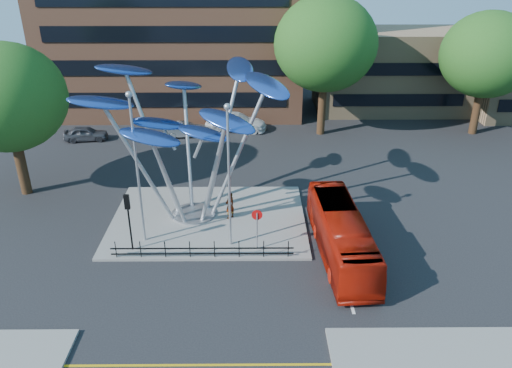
{
  "coord_description": "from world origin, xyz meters",
  "views": [
    {
      "loc": [
        1.77,
        -21.28,
        15.57
      ],
      "look_at": [
        1.96,
        4.0,
        3.48
      ],
      "focal_mm": 35.0,
      "sensor_mm": 36.0,
      "label": 1
    }
  ],
  "objects_px": {
    "tree_left": "(6,98)",
    "parked_car_left": "(86,134)",
    "traffic_light_island": "(128,211)",
    "no_entry_sign_island": "(257,223)",
    "red_bus": "(341,234)",
    "parked_car_right": "(236,122)",
    "street_lamp_right": "(229,165)",
    "tree_far": "(487,55)",
    "leaf_sculpture": "(186,112)",
    "tree_right": "(326,44)",
    "pedestrian": "(230,206)",
    "street_lamp_left": "(136,157)",
    "parked_car_mid": "(185,130)"
  },
  "relations": [
    {
      "from": "red_bus",
      "to": "tree_left",
      "type": "bearing_deg",
      "value": 155.78
    },
    {
      "from": "tree_far",
      "to": "red_bus",
      "type": "relative_size",
      "value": 1.14
    },
    {
      "from": "no_entry_sign_island",
      "to": "red_bus",
      "type": "distance_m",
      "value": 4.64
    },
    {
      "from": "parked_car_mid",
      "to": "parked_car_right",
      "type": "xyz_separation_m",
      "value": [
        4.5,
        1.69,
        0.17
      ]
    },
    {
      "from": "tree_right",
      "to": "parked_car_mid",
      "type": "relative_size",
      "value": 3.07
    },
    {
      "from": "leaf_sculpture",
      "to": "parked_car_right",
      "type": "bearing_deg",
      "value": 81.97
    },
    {
      "from": "tree_far",
      "to": "pedestrian",
      "type": "xyz_separation_m",
      "value": [
        -21.65,
        -15.96,
        -6.08
      ]
    },
    {
      "from": "tree_left",
      "to": "parked_car_right",
      "type": "height_order",
      "value": "tree_left"
    },
    {
      "from": "tree_right",
      "to": "street_lamp_right",
      "type": "bearing_deg",
      "value": -111.54
    },
    {
      "from": "tree_right",
      "to": "street_lamp_right",
      "type": "xyz_separation_m",
      "value": [
        -7.5,
        -19.0,
        -2.94
      ]
    },
    {
      "from": "red_bus",
      "to": "parked_car_mid",
      "type": "bearing_deg",
      "value": 116.26
    },
    {
      "from": "street_lamp_left",
      "to": "leaf_sculpture",
      "type": "bearing_deg",
      "value": 52.6
    },
    {
      "from": "red_bus",
      "to": "parked_car_right",
      "type": "relative_size",
      "value": 1.67
    },
    {
      "from": "tree_far",
      "to": "red_bus",
      "type": "distance_m",
      "value": 25.82
    },
    {
      "from": "pedestrian",
      "to": "parked_car_mid",
      "type": "bearing_deg",
      "value": -114.71
    },
    {
      "from": "pedestrian",
      "to": "parked_car_left",
      "type": "relative_size",
      "value": 0.47
    },
    {
      "from": "tree_right",
      "to": "leaf_sculpture",
      "type": "bearing_deg",
      "value": -123.31
    },
    {
      "from": "leaf_sculpture",
      "to": "street_lamp_left",
      "type": "height_order",
      "value": "leaf_sculpture"
    },
    {
      "from": "street_lamp_right",
      "to": "parked_car_right",
      "type": "bearing_deg",
      "value": 90.77
    },
    {
      "from": "tree_far",
      "to": "parked_car_mid",
      "type": "height_order",
      "value": "tree_far"
    },
    {
      "from": "tree_left",
      "to": "street_lamp_left",
      "type": "relative_size",
      "value": 1.17
    },
    {
      "from": "no_entry_sign_island",
      "to": "tree_left",
      "type": "bearing_deg",
      "value": 154.93
    },
    {
      "from": "tree_far",
      "to": "street_lamp_left",
      "type": "distance_m",
      "value": 32.37
    },
    {
      "from": "pedestrian",
      "to": "parked_car_mid",
      "type": "height_order",
      "value": "pedestrian"
    },
    {
      "from": "tree_far",
      "to": "parked_car_left",
      "type": "distance_m",
      "value": 35.57
    },
    {
      "from": "traffic_light_island",
      "to": "parked_car_left",
      "type": "bearing_deg",
      "value": 113.96
    },
    {
      "from": "red_bus",
      "to": "parked_car_right",
      "type": "xyz_separation_m",
      "value": [
        -6.37,
        20.9,
        -0.5
      ]
    },
    {
      "from": "tree_right",
      "to": "pedestrian",
      "type": "xyz_separation_m",
      "value": [
        -7.65,
        -15.96,
        -7.01
      ]
    },
    {
      "from": "tree_left",
      "to": "street_lamp_right",
      "type": "distance_m",
      "value": 16.19
    },
    {
      "from": "tree_far",
      "to": "parked_car_right",
      "type": "xyz_separation_m",
      "value": [
        -21.77,
        1.0,
        -6.28
      ]
    },
    {
      "from": "tree_right",
      "to": "red_bus",
      "type": "xyz_separation_m",
      "value": [
        -1.4,
        -19.9,
        -6.71
      ]
    },
    {
      "from": "tree_right",
      "to": "traffic_light_island",
      "type": "height_order",
      "value": "tree_right"
    },
    {
      "from": "parked_car_mid",
      "to": "leaf_sculpture",
      "type": "bearing_deg",
      "value": -179.31
    },
    {
      "from": "traffic_light_island",
      "to": "no_entry_sign_island",
      "type": "distance_m",
      "value": 7.05
    },
    {
      "from": "tree_left",
      "to": "street_lamp_right",
      "type": "height_order",
      "value": "tree_left"
    },
    {
      "from": "tree_right",
      "to": "pedestrian",
      "type": "bearing_deg",
      "value": -115.61
    },
    {
      "from": "tree_far",
      "to": "no_entry_sign_island",
      "type": "height_order",
      "value": "tree_far"
    },
    {
      "from": "tree_far",
      "to": "red_bus",
      "type": "bearing_deg",
      "value": -127.74
    },
    {
      "from": "parked_car_left",
      "to": "parked_car_mid",
      "type": "xyz_separation_m",
      "value": [
        8.67,
        0.94,
        0.01
      ]
    },
    {
      "from": "street_lamp_left",
      "to": "red_bus",
      "type": "height_order",
      "value": "street_lamp_left"
    },
    {
      "from": "red_bus",
      "to": "traffic_light_island",
      "type": "bearing_deg",
      "value": 174.8
    },
    {
      "from": "tree_left",
      "to": "parked_car_left",
      "type": "relative_size",
      "value": 2.76
    },
    {
      "from": "traffic_light_island",
      "to": "red_bus",
      "type": "distance_m",
      "value": 11.68
    },
    {
      "from": "no_entry_sign_island",
      "to": "parked_car_left",
      "type": "height_order",
      "value": "no_entry_sign_island"
    },
    {
      "from": "tree_right",
      "to": "street_lamp_left",
      "type": "relative_size",
      "value": 1.38
    },
    {
      "from": "red_bus",
      "to": "no_entry_sign_island",
      "type": "bearing_deg",
      "value": 171.62
    },
    {
      "from": "tree_right",
      "to": "tree_left",
      "type": "relative_size",
      "value": 1.17
    },
    {
      "from": "traffic_light_island",
      "to": "parked_car_mid",
      "type": "distance_m",
      "value": 18.92
    },
    {
      "from": "leaf_sculpture",
      "to": "street_lamp_right",
      "type": "height_order",
      "value": "leaf_sculpture"
    },
    {
      "from": "tree_right",
      "to": "street_lamp_right",
      "type": "relative_size",
      "value": 1.46
    }
  ]
}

